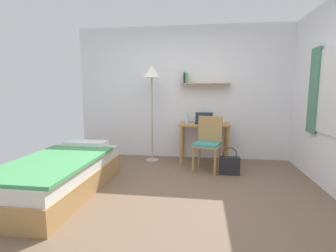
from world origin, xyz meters
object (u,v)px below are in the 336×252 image
object	(u,v)px
standing_lamp	(152,78)
laptop	(204,121)
bed	(60,175)
handbag	(229,165)
desk_chair	(208,141)
book_stack	(221,122)
desk	(204,131)
water_bottle	(187,118)

from	to	relation	value
standing_lamp	laptop	world-z (taller)	standing_lamp
bed	handbag	distance (m)	2.55
bed	desk_chair	bearing A→B (deg)	32.55
laptop	handbag	xyz separation A→B (m)	(0.42, -0.69, -0.64)
bed	standing_lamp	distance (m)	2.33
handbag	bed	bearing A→B (deg)	-155.45
book_stack	handbag	size ratio (longest dim) A/B	0.49
desk_chair	book_stack	size ratio (longest dim) A/B	4.16
desk_chair	book_stack	xyz separation A→B (m)	(0.23, 0.49, 0.27)
laptop	book_stack	world-z (taller)	laptop
book_stack	standing_lamp	bearing A→B (deg)	-176.42
desk	handbag	distance (m)	0.91
desk	handbag	bearing A→B (deg)	-58.92
water_bottle	bed	bearing A→B (deg)	-131.84
desk	standing_lamp	distance (m)	1.40
book_stack	handbag	xyz separation A→B (m)	(0.11, -0.69, -0.61)
laptop	handbag	distance (m)	1.03
bed	water_bottle	xyz separation A→B (m)	(1.58, 1.76, 0.60)
desk_chair	laptop	bearing A→B (deg)	98.43
standing_lamp	handbag	xyz separation A→B (m)	(1.40, -0.61, -1.42)
bed	desk	distance (m)	2.61
standing_lamp	handbag	bearing A→B (deg)	-23.51
book_stack	handbag	bearing A→B (deg)	-80.59
standing_lamp	book_stack	size ratio (longest dim) A/B	8.20
laptop	desk_chair	bearing A→B (deg)	-81.57
desk	standing_lamp	world-z (taller)	standing_lamp
handbag	book_stack	bearing A→B (deg)	99.41
water_bottle	handbag	size ratio (longest dim) A/B	0.45
desk_chair	water_bottle	bearing A→B (deg)	128.51
desk_chair	standing_lamp	xyz separation A→B (m)	(-1.05, 0.41, 1.08)
desk	water_bottle	xyz separation A→B (m)	(-0.33, 0.01, 0.25)
desk	handbag	world-z (taller)	desk
bed	water_bottle	bearing A→B (deg)	48.16
standing_lamp	water_bottle	xyz separation A→B (m)	(0.66, 0.09, -0.74)
desk_chair	laptop	distance (m)	0.57
desk_chair	water_bottle	distance (m)	0.72
bed	desk	bearing A→B (deg)	42.46
desk	standing_lamp	xyz separation A→B (m)	(-0.99, -0.08, 0.99)
book_stack	water_bottle	bearing A→B (deg)	179.19
bed	laptop	size ratio (longest dim) A/B	6.04
desk	water_bottle	bearing A→B (deg)	177.71
water_bottle	desk_chair	bearing A→B (deg)	-51.49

